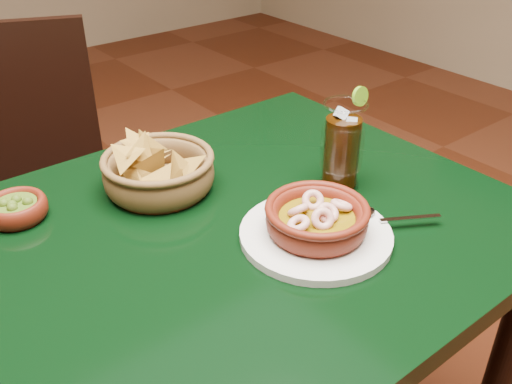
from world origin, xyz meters
TOP-DOWN VIEW (x-y plane):
  - dining_table at (0.00, 0.00)m, footprint 1.20×0.80m
  - dining_chair at (-0.05, 0.71)m, footprint 0.57×0.57m
  - shrimp_plate at (0.19, -0.12)m, footprint 0.32×0.25m
  - chip_basket at (0.07, 0.18)m, footprint 0.24×0.24m
  - guacamole_ramekin at (-0.18, 0.25)m, footprint 0.13×0.13m
  - cola_drink at (0.34, -0.02)m, footprint 0.17×0.17m

SIDE VIEW (x-z plane):
  - dining_chair at x=-0.05m, z-range 0.05..0.99m
  - dining_table at x=0.00m, z-range 0.28..1.03m
  - guacamole_ramekin at x=-0.18m, z-range 0.75..0.79m
  - shrimp_plate at x=0.19m, z-range 0.74..0.82m
  - chip_basket at x=0.07m, z-range 0.71..0.86m
  - cola_drink at x=0.34m, z-range 0.74..0.93m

